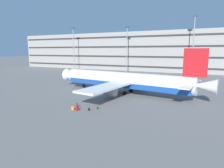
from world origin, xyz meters
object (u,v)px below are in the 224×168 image
object	(u,v)px
suitcase_purple	(77,105)
suitcase_silver	(73,108)
backpack_orange	(98,108)
airliner	(125,81)
backpack_red	(89,109)
suitcase_small	(77,108)

from	to	relation	value
suitcase_purple	suitcase_silver	size ratio (longest dim) A/B	1.20
suitcase_silver	backpack_orange	xyz separation A→B (m)	(3.44, 2.26, -0.12)
airliner	suitcase_purple	xyz separation A→B (m)	(-3.39, -14.25, -2.52)
backpack_orange	backpack_red	bearing A→B (deg)	-126.51
suitcase_silver	backpack_red	size ratio (longest dim) A/B	1.41
suitcase_purple	suitcase_small	bearing A→B (deg)	-50.95
suitcase_silver	backpack_orange	size ratio (longest dim) A/B	1.40
backpack_red	backpack_orange	distance (m)	1.63
airliner	backpack_orange	distance (m)	13.71
suitcase_small	backpack_red	xyz separation A→B (m)	(1.73, 0.77, -0.20)
backpack_orange	airliner	bearing A→B (deg)	91.44
airliner	backpack_red	world-z (taller)	airliner
suitcase_purple	airliner	bearing A→B (deg)	76.61
suitcase_purple	suitcase_small	size ratio (longest dim) A/B	0.94
suitcase_purple	suitcase_silver	world-z (taller)	suitcase_purple
suitcase_small	backpack_orange	size ratio (longest dim) A/B	1.80
suitcase_small	backpack_orange	xyz separation A→B (m)	(2.70, 2.08, -0.20)
backpack_red	backpack_orange	size ratio (longest dim) A/B	0.99
suitcase_small	suitcase_silver	xyz separation A→B (m)	(-0.74, -0.18, -0.07)
airliner	suitcase_purple	distance (m)	14.86
airliner	backpack_orange	bearing A→B (deg)	-88.56
suitcase_purple	backpack_red	distance (m)	2.81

